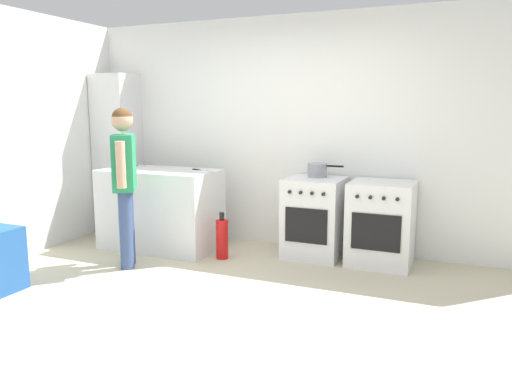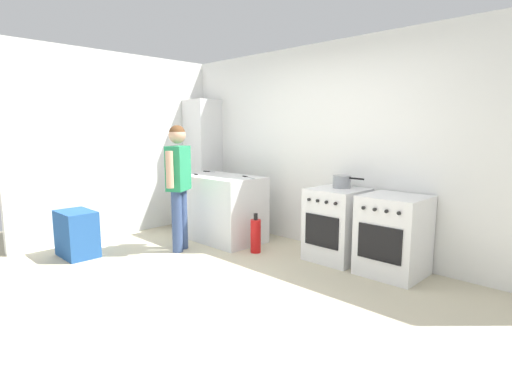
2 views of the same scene
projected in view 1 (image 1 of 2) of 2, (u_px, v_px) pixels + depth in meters
ground_plane at (218, 302)px, 4.12m from camera, size 8.00×8.00×0.00m
back_wall at (296, 133)px, 5.67m from camera, size 6.00×0.10×2.60m
side_wall_left at (16, 135)px, 5.28m from camera, size 0.10×3.10×2.60m
counter_unit at (161, 209)px, 5.65m from camera, size 1.30×0.70×0.90m
oven_left at (315, 217)px, 5.34m from camera, size 0.59×0.62×0.85m
oven_right at (381, 223)px, 5.07m from camera, size 0.63×0.62×0.85m
pot at (317, 170)px, 5.35m from camera, size 0.39×0.21×0.15m
knife_carving at (202, 170)px, 5.50m from camera, size 0.32×0.13×0.01m
knife_chef at (126, 169)px, 5.59m from camera, size 0.30×0.15×0.01m
knife_paring at (136, 165)px, 5.95m from camera, size 0.21×0.08×0.01m
person at (125, 174)px, 4.91m from camera, size 0.35×0.50×1.58m
fire_extinguisher at (222, 239)px, 5.28m from camera, size 0.13×0.13×0.50m
larder_cabinet at (118, 154)px, 6.37m from camera, size 0.48×0.44×2.00m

